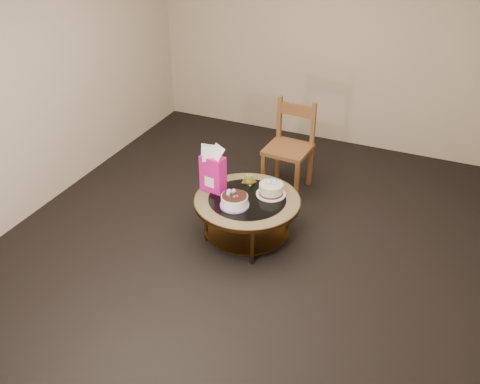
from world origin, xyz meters
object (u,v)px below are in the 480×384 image
at_px(coffee_table, 247,206).
at_px(gift_bag, 213,169).
at_px(cream_cake, 271,189).
at_px(dining_chair, 290,147).
at_px(decorated_cake, 234,201).

xyz_separation_m(coffee_table, gift_bag, (-0.36, 0.02, 0.31)).
bearing_deg(coffee_table, gift_bag, 177.39).
xyz_separation_m(cream_cake, dining_chair, (-0.14, 0.94, -0.01)).
bearing_deg(dining_chair, decorated_cake, -90.98).
height_order(decorated_cake, dining_chair, dining_chair).
bearing_deg(decorated_cake, gift_bag, 149.30).
bearing_deg(cream_cake, coffee_table, -156.97).
bearing_deg(dining_chair, gift_bag, -106.99).
bearing_deg(gift_bag, coffee_table, 6.31).
relative_size(decorated_cake, cream_cake, 0.95).
bearing_deg(coffee_table, cream_cake, 41.52).
bearing_deg(coffee_table, dining_chair, 88.00).
distance_m(coffee_table, decorated_cake, 0.22).
bearing_deg(decorated_cake, cream_cake, 53.60).
xyz_separation_m(decorated_cake, cream_cake, (0.24, 0.32, 0.00)).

